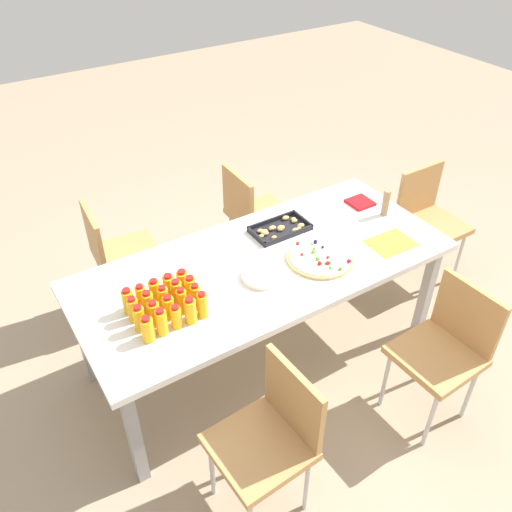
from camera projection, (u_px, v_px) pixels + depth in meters
name	position (u px, v px, depth m)	size (l,w,h in m)	color
ground_plane	(263.00, 352.00, 3.40)	(12.00, 12.00, 0.00)	gray
party_table	(264.00, 271.00, 3.00)	(2.12, 0.92, 0.73)	silver
chair_far_left	(116.00, 251.00, 3.42)	(0.43, 0.43, 0.83)	#B7844C
chair_near_left	(272.00, 433.00, 2.36)	(0.42, 0.42, 0.83)	#B7844C
chair_end	(427.00, 215.00, 3.75)	(0.40, 0.40, 0.83)	#B7844C
chair_near_right	(447.00, 344.00, 2.78)	(0.42, 0.42, 0.83)	#B7844C
chair_far_right	(252.00, 212.00, 3.79)	(0.41, 0.41, 0.83)	#B7844C
juice_bottle_0	(148.00, 329.00, 2.45)	(0.06, 0.06, 0.14)	#F9AE14
juice_bottle_1	(161.00, 322.00, 2.49)	(0.06, 0.06, 0.15)	#FAAC14
juice_bottle_2	(176.00, 317.00, 2.53)	(0.05, 0.05, 0.13)	#FAAB14
juice_bottle_3	(190.00, 311.00, 2.55)	(0.06, 0.06, 0.15)	#FAAC14
juice_bottle_4	(202.00, 305.00, 2.58)	(0.05, 0.05, 0.15)	#FAAB14
juice_bottle_5	(139.00, 319.00, 2.51)	(0.06, 0.06, 0.15)	#FBAB14
juice_bottle_6	(154.00, 314.00, 2.54)	(0.06, 0.06, 0.14)	#F9AD14
juice_bottle_7	(169.00, 308.00, 2.57)	(0.06, 0.06, 0.14)	#F9AC14
juice_bottle_8	(182.00, 301.00, 2.60)	(0.05, 0.05, 0.15)	#FAAB14
juice_bottle_9	(196.00, 297.00, 2.63)	(0.05, 0.05, 0.15)	#F9AD14
juice_bottle_10	(133.00, 309.00, 2.56)	(0.06, 0.06, 0.14)	#FAAE14
juice_bottle_11	(148.00, 304.00, 2.58)	(0.06, 0.06, 0.15)	#FAAD14
juice_bottle_12	(163.00, 299.00, 2.62)	(0.05, 0.05, 0.15)	#F9AF14
juice_bottle_13	(177.00, 293.00, 2.65)	(0.06, 0.06, 0.15)	#FAAA14
juice_bottle_14	(191.00, 288.00, 2.69)	(0.06, 0.06, 0.14)	#FAAD14
juice_bottle_15	(128.00, 301.00, 2.60)	(0.06, 0.06, 0.15)	#FAAE14
juice_bottle_16	(141.00, 296.00, 2.64)	(0.05, 0.05, 0.13)	#FAAD14
juice_bottle_17	(155.00, 291.00, 2.67)	(0.06, 0.06, 0.13)	#FAAF14
juice_bottle_18	(169.00, 286.00, 2.71)	(0.06, 0.06, 0.13)	#FAAC14
juice_bottle_19	(182.00, 281.00, 2.74)	(0.06, 0.06, 0.13)	#F9AE14
fruit_pizza	(320.00, 257.00, 2.98)	(0.38, 0.38, 0.05)	tan
snack_tray	(280.00, 229.00, 3.20)	(0.35, 0.20, 0.04)	black
plate_stack	(262.00, 276.00, 2.84)	(0.22, 0.22, 0.03)	silver
napkin_stack	(360.00, 202.00, 3.45)	(0.15, 0.15, 0.02)	red
cardboard_tube	(386.00, 203.00, 3.30)	(0.04, 0.04, 0.17)	#9E7A56
paper_folder	(391.00, 243.00, 3.10)	(0.26, 0.20, 0.01)	yellow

